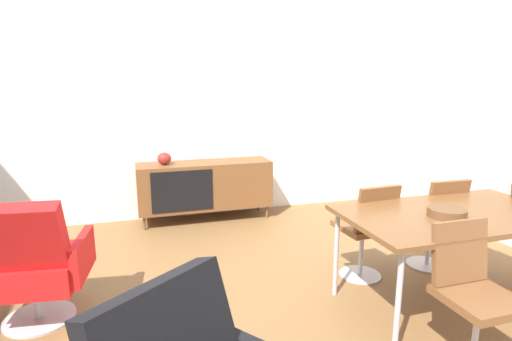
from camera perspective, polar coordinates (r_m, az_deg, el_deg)
The scene contains 10 objects.
ground_plane at distance 3.00m, azimuth -4.49°, elevation -21.25°, with size 8.32×8.32×0.00m, color brown.
wall_back at distance 5.08m, azimuth -11.22°, elevation 9.14°, with size 6.80×0.12×2.80m, color white.
sideboard at distance 4.96m, azimuth -7.22°, elevation -2.03°, with size 1.60×0.45×0.72m.
vase_cobalt at distance 4.84m, azimuth -12.80°, elevation 1.65°, with size 0.16×0.16×0.14m.
dining_table at distance 3.27m, azimuth 26.05°, elevation -6.03°, with size 1.60×0.90×0.74m.
wooden_bowl_on_table at distance 3.13m, azimuth 25.31°, elevation -5.36°, with size 0.26×0.26×0.06m, color brown.
dining_chair_back_left at distance 3.56m, azimuth 15.40°, elevation -7.68°, with size 0.43×0.45×0.86m.
dining_chair_back_right at distance 3.96m, azimuth 23.99°, elevation -6.27°, with size 0.41×0.44×0.86m.
dining_chair_front_left at distance 2.76m, azimuth 28.15°, elevation -14.74°, with size 0.40×0.42×0.86m.
lounge_chair_red at distance 3.20m, azimuth -29.38°, elevation -11.22°, with size 0.78×0.72×0.95m.
Camera 1 is at (-0.52, -2.45, 1.65)m, focal length 28.38 mm.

